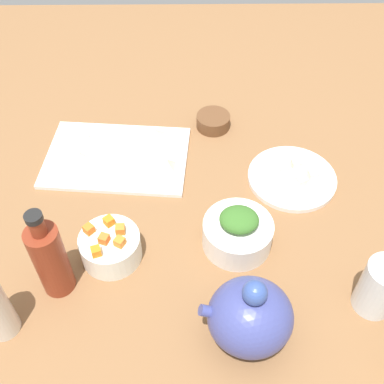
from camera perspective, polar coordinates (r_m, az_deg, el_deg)
The scene contains 26 objects.
tabletop at distance 107.64cm, azimuth 0.00°, elevation -2.30°, with size 190.00×190.00×3.00cm, color brown.
cutting_board at distance 118.19cm, azimuth -9.06°, elevation 4.18°, with size 34.43×23.33×1.00cm, color white.
plate_tofu at distance 114.08cm, azimuth 11.95°, elevation 1.67°, with size 20.79×20.79×1.20cm, color white.
bowl_greens at distance 98.22cm, azimuth 5.50°, elevation -5.08°, with size 14.44×14.44×6.36cm, color white.
bowl_carrots at distance 97.44cm, azimuth -9.79°, elevation -6.57°, with size 12.31×12.31×6.07cm, color white.
bowl_small_side at distance 125.02cm, azimuth 2.58°, elevation 8.53°, with size 8.75×8.75×3.59cm, color brown.
teapot at distance 84.68cm, azimuth 7.01°, elevation -14.64°, with size 16.57×14.40×16.77cm.
bottle_0 at distance 90.99cm, azimuth -16.75°, elevation -7.71°, with size 6.11×6.11×21.80cm.
drinking_glass_0 at distance 94.13cm, azimuth 21.71°, elevation -10.62°, with size 7.51×7.51×11.90cm, color white.
carrot_cube_0 at distance 92.51cm, azimuth -11.51°, elevation -7.02°, with size 1.80×1.80×1.80cm, color orange.
carrot_cube_1 at distance 93.94cm, azimuth -10.57°, elevation -5.58°, with size 1.80×1.80×1.80cm, color orange.
carrot_cube_2 at distance 96.49cm, azimuth -10.00°, elevation -3.47°, with size 1.80×1.80×1.80cm, color orange.
carrot_cube_3 at distance 94.83cm, azimuth -8.66°, elevation -4.47°, with size 1.80×1.80×1.80cm, color orange.
carrot_cube_4 at distance 96.00cm, azimuth -12.35°, elevation -4.39°, with size 1.80×1.80×1.80cm, color orange.
carrot_cube_5 at distance 93.01cm, azimuth -8.72°, elevation -5.97°, with size 1.80×1.80×1.80cm, color orange.
chopped_greens_mound at distance 94.39cm, azimuth 5.71°, elevation -3.32°, with size 7.94×7.11×3.35cm, color #396D28.
tofu_cube_0 at distance 113.52cm, azimuth 14.36°, elevation 2.03°, with size 2.20×2.20×2.20cm, color #FAF6CD.
tofu_cube_1 at distance 113.40cm, azimuth 11.00°, elevation 2.76°, with size 2.20×2.20×2.20cm, color white.
tofu_cube_2 at distance 110.29cm, azimuth 10.70°, elevation 1.19°, with size 2.20×2.20×2.20cm, color white.
tofu_cube_3 at distance 111.47cm, azimuth 13.05°, elevation 1.30°, with size 2.20×2.20×2.20cm, color #F3DFCD.
tofu_cube_4 at distance 115.13cm, azimuth 12.45°, elevation 3.31°, with size 2.20×2.20×2.20cm, color white.
dumpling_0 at distance 121.29cm, azimuth -12.16°, elevation 6.01°, with size 5.49×4.80×2.19cm, color beige.
dumpling_1 at distance 115.31cm, azimuth -10.67°, elevation 3.75°, with size 5.41×5.03×2.56cm, color beige.
dumpling_2 at distance 117.62cm, azimuth -13.43°, elevation 4.18°, with size 4.24×4.04×2.40cm, color beige.
dumpling_3 at distance 120.56cm, azimuth -4.45°, elevation 7.06°, with size 4.64×4.24×2.94cm, color beige.
dumpling_4 at distance 112.81cm, azimuth -3.07°, elevation 3.49°, with size 4.04×3.94×2.59cm, color beige.
Camera 1 is at (0.77, 68.34, 84.66)cm, focal length 44.21 mm.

